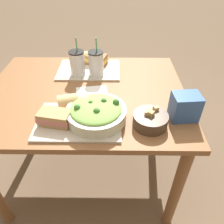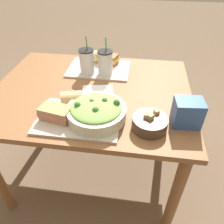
% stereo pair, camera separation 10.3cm
% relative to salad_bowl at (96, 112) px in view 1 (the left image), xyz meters
% --- Properties ---
extents(ground_plane, '(12.00, 12.00, 0.00)m').
position_rel_salad_bowl_xyz_m(ground_plane, '(-0.08, 0.26, -0.80)').
color(ground_plane, brown).
extents(dining_table, '(1.15, 0.89, 0.75)m').
position_rel_salad_bowl_xyz_m(dining_table, '(-0.08, 0.26, -0.16)').
color(dining_table, brown).
rests_on(dining_table, ground_plane).
extents(tray_near, '(0.40, 0.28, 0.01)m').
position_rel_salad_bowl_xyz_m(tray_near, '(-0.08, -0.02, -0.05)').
color(tray_near, '#BCB29E').
rests_on(tray_near, dining_table).
extents(tray_far, '(0.40, 0.28, 0.01)m').
position_rel_salad_bowl_xyz_m(tray_far, '(-0.09, 0.50, -0.05)').
color(tray_far, '#BCB29E').
rests_on(tray_far, dining_table).
extents(salad_bowl, '(0.28, 0.28, 0.09)m').
position_rel_salad_bowl_xyz_m(salad_bowl, '(0.00, 0.00, 0.00)').
color(salad_bowl, beige).
rests_on(salad_bowl, tray_near).
extents(soup_bowl, '(0.16, 0.16, 0.08)m').
position_rel_salad_bowl_xyz_m(soup_bowl, '(0.25, -0.03, -0.02)').
color(soup_bowl, '#473828').
rests_on(soup_bowl, dining_table).
extents(sandwich_near, '(0.17, 0.12, 0.06)m').
position_rel_salad_bowl_xyz_m(sandwich_near, '(-0.19, -0.03, -0.01)').
color(sandwich_near, tan).
rests_on(sandwich_near, tray_near).
extents(baguette_near, '(0.12, 0.10, 0.08)m').
position_rel_salad_bowl_xyz_m(baguette_near, '(-0.14, 0.08, -0.00)').
color(baguette_near, tan).
rests_on(baguette_near, tray_near).
extents(sandwich_far, '(0.17, 0.13, 0.06)m').
position_rel_salad_bowl_xyz_m(sandwich_far, '(-0.04, 0.58, -0.01)').
color(sandwich_far, olive).
rests_on(sandwich_far, tray_far).
extents(baguette_far, '(0.11, 0.10, 0.08)m').
position_rel_salad_bowl_xyz_m(baguette_far, '(-0.12, 0.60, -0.00)').
color(baguette_far, tan).
rests_on(baguette_far, tray_far).
extents(drink_cup_dark, '(0.09, 0.09, 0.24)m').
position_rel_salad_bowl_xyz_m(drink_cup_dark, '(-0.14, 0.43, 0.03)').
color(drink_cup_dark, silver).
rests_on(drink_cup_dark, tray_far).
extents(drink_cup_red, '(0.09, 0.09, 0.24)m').
position_rel_salad_bowl_xyz_m(drink_cup_red, '(-0.03, 0.43, 0.03)').
color(drink_cup_red, silver).
rests_on(drink_cup_red, tray_far).
extents(chip_bag, '(0.14, 0.11, 0.13)m').
position_rel_salad_bowl_xyz_m(chip_bag, '(0.42, 0.03, 0.01)').
color(chip_bag, '#335BA3').
rests_on(chip_bag, dining_table).
extents(napkin_folded, '(0.19, 0.15, 0.00)m').
position_rel_salad_bowl_xyz_m(napkin_folded, '(-0.04, 0.24, -0.05)').
color(napkin_folded, white).
rests_on(napkin_folded, dining_table).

